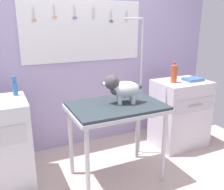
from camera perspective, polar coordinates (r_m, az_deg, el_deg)
The scene contains 8 objects.
rear_wall_panel at distance 3.30m, azimuth -7.62°, elevation 7.84°, with size 4.00×0.09×2.30m.
grooming_table at distance 2.54m, azimuth 1.01°, elevation -4.04°, with size 0.96×0.66×0.85m.
grooming_arm at distance 3.05m, azimuth 6.43°, elevation 0.01°, with size 0.30×0.11×1.69m.
dog at distance 2.50m, azimuth 2.19°, elevation 1.59°, with size 0.40×0.26×0.30m.
cabinet_right at distance 3.51m, azimuth 15.25°, elevation -4.07°, with size 0.68×0.54×0.90m.
detangler_spray at distance 2.76m, azimuth -21.37°, elevation 1.68°, with size 0.05×0.05×0.20m.
soda_bottle at distance 3.25m, azimuth 14.05°, elevation 4.84°, with size 0.08×0.08×0.25m.
supply_tray at distance 3.44m, azimuth 18.05°, elevation 3.45°, with size 0.24×0.18×0.04m.
Camera 1 is at (-0.97, -1.83, 1.66)m, focal length 39.89 mm.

